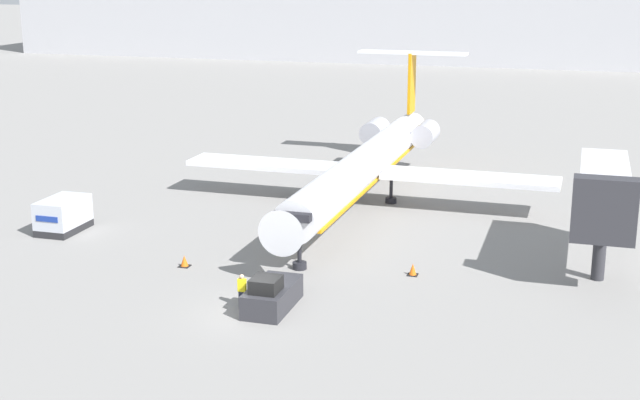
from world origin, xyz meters
name	(u,v)px	position (x,y,z in m)	size (l,w,h in m)	color
ground_plane	(254,314)	(0.00, 0.00, 0.00)	(600.00, 600.00, 0.00)	gray
terminal_building	(502,16)	(0.00, 120.00, 7.97)	(180.00, 16.80, 15.88)	#B2B2B7
airplane_main	(367,162)	(0.25, 21.97, 2.98)	(26.69, 33.96, 9.41)	white
pushback_tug	(272,295)	(0.56, 1.00, 0.71)	(1.93, 4.13, 1.90)	#2D2D33
luggage_cart	(63,215)	(-16.61, 9.65, 1.07)	(2.18, 3.61, 2.15)	#232326
worker_near_tug	(242,290)	(-0.94, 0.81, 0.88)	(0.40, 0.24, 1.69)	#232838
traffic_cone_left	(184,261)	(-6.31, 5.56, 0.31)	(0.61, 0.61, 0.65)	black
traffic_cone_right	(413,270)	(6.31, 7.81, 0.32)	(0.57, 0.57, 0.67)	black
jet_bridge	(603,192)	(16.00, 11.76, 4.44)	(3.20, 10.09, 6.19)	#2D2D33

